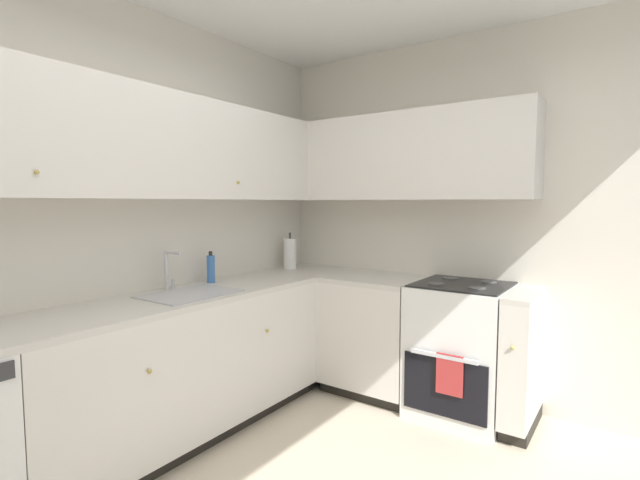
% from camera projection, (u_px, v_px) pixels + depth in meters
% --- Properties ---
extents(wall_back, '(4.13, 0.05, 2.68)m').
position_uv_depth(wall_back, '(84.00, 225.00, 2.62)').
color(wall_back, silver).
rests_on(wall_back, ground_plane).
extents(wall_right, '(0.05, 3.44, 2.68)m').
position_uv_depth(wall_right, '(485.00, 220.00, 3.32)').
color(wall_right, silver).
rests_on(wall_right, ground_plane).
extents(lower_cabinets_back, '(2.01, 0.62, 0.87)m').
position_uv_depth(lower_cabinets_back, '(182.00, 368.00, 2.84)').
color(lower_cabinets_back, silver).
rests_on(lower_cabinets_back, ground_plane).
extents(countertop_back, '(3.22, 0.60, 0.03)m').
position_uv_depth(countertop_back, '(181.00, 298.00, 2.80)').
color(countertop_back, beige).
rests_on(countertop_back, lower_cabinets_back).
extents(lower_cabinets_right, '(0.62, 1.50, 0.87)m').
position_uv_depth(lower_cabinets_right, '(399.00, 340.00, 3.42)').
color(lower_cabinets_right, silver).
rests_on(lower_cabinets_right, ground_plane).
extents(countertop_right, '(0.60, 1.50, 0.03)m').
position_uv_depth(countertop_right, '(400.00, 281.00, 3.38)').
color(countertop_right, beige).
rests_on(countertop_right, lower_cabinets_right).
extents(oven_range, '(0.68, 0.62, 1.05)m').
position_uv_depth(oven_range, '(461.00, 348.00, 3.17)').
color(oven_range, white).
rests_on(oven_range, ground_plane).
extents(upper_cabinets_back, '(2.90, 0.34, 0.64)m').
position_uv_depth(upper_cabinets_back, '(139.00, 144.00, 2.68)').
color(upper_cabinets_back, silver).
extents(upper_cabinets_right, '(0.32, 2.05, 0.64)m').
position_uv_depth(upper_cabinets_right, '(394.00, 158.00, 3.50)').
color(upper_cabinets_right, silver).
extents(sink, '(0.55, 0.40, 0.10)m').
position_uv_depth(sink, '(190.00, 301.00, 2.83)').
color(sink, '#B7B7BC').
rests_on(sink, countertop_back).
extents(faucet, '(0.07, 0.16, 0.26)m').
position_uv_depth(faucet, '(169.00, 267.00, 2.93)').
color(faucet, silver).
rests_on(faucet, countertop_back).
extents(soap_bottle, '(0.06, 0.06, 0.22)m').
position_uv_depth(soap_bottle, '(211.00, 269.00, 3.23)').
color(soap_bottle, '#3F72BF').
rests_on(soap_bottle, countertop_back).
extents(paper_towel_roll, '(0.11, 0.11, 0.32)m').
position_uv_depth(paper_towel_roll, '(290.00, 253.00, 3.92)').
color(paper_towel_roll, white).
rests_on(paper_towel_roll, countertop_back).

